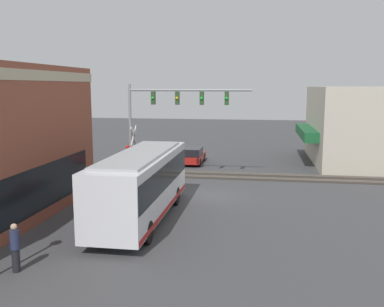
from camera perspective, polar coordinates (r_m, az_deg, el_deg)
The scene contains 8 objects.
ground_plane at distance 26.11m, azimuth 2.36°, elevation -5.66°, with size 120.00×120.00×0.00m, color #424244.
shop_building at distance 39.39m, azimuth 21.34°, elevation 3.52°, with size 12.71×8.82×6.54m.
city_bus at distance 21.36m, azimuth -6.74°, elevation -3.90°, with size 10.11×2.59×3.39m.
traffic_signal_gantry at distance 29.83m, azimuth -3.03°, elevation 6.14°, with size 0.42×8.62×6.72m.
crossing_signal at distance 30.61m, azimuth -7.74°, elevation 0.82°, with size 1.41×1.18×3.81m.
rail_track_near at distance 31.91m, azimuth 3.64°, elevation -2.91°, with size 2.60×60.00×0.15m.
parked_car_red at distance 36.82m, azimuth 0.02°, elevation -0.32°, with size 4.49×1.82×1.36m.
pedestrian_by_lamp at distance 16.82m, azimuth -22.52°, elevation -11.47°, with size 0.34×0.34×1.80m.
Camera 1 is at (-25.09, -2.95, 6.61)m, focal length 40.00 mm.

